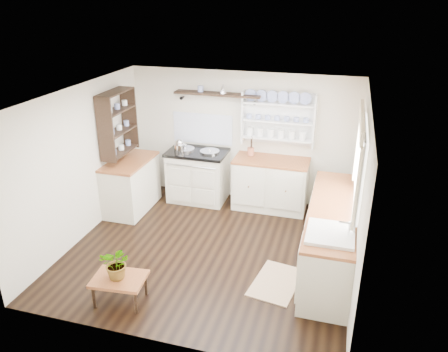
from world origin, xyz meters
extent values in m
cube|color=black|center=(0.00, 0.00, 0.00)|extent=(4.00, 3.80, 0.01)
cube|color=beige|center=(0.00, 1.90, 1.15)|extent=(4.00, 0.02, 2.30)
cube|color=beige|center=(2.00, 0.00, 1.15)|extent=(0.02, 3.80, 2.30)
cube|color=beige|center=(-2.00, 0.00, 1.15)|extent=(0.02, 3.80, 2.30)
cube|color=white|center=(0.00, 0.00, 2.30)|extent=(4.00, 3.80, 0.01)
cube|color=white|center=(1.96, 0.15, 1.50)|extent=(0.04, 1.40, 1.00)
cube|color=white|center=(1.94, 0.15, 1.50)|extent=(0.02, 1.50, 1.10)
cube|color=beige|center=(1.92, 0.15, 2.08)|extent=(0.04, 1.55, 0.18)
cube|color=beige|center=(-0.72, 1.57, 0.44)|extent=(1.00, 0.65, 0.88)
cube|color=black|center=(-0.72, 1.57, 0.91)|extent=(1.04, 0.69, 0.05)
cylinder|color=silver|center=(-0.95, 1.57, 0.95)|extent=(0.34, 0.34, 0.03)
cylinder|color=silver|center=(-0.49, 1.57, 0.95)|extent=(0.34, 0.34, 0.03)
cylinder|color=silver|center=(-0.72, 1.20, 0.78)|extent=(0.90, 0.02, 0.02)
cube|color=silver|center=(0.60, 1.60, 0.44)|extent=(1.25, 0.60, 0.88)
cube|color=brown|center=(0.60, 1.60, 0.88)|extent=(1.27, 0.63, 0.04)
cube|color=silver|center=(1.70, 0.10, 0.44)|extent=(0.60, 2.40, 0.88)
cube|color=brown|center=(1.70, 0.10, 0.88)|extent=(0.62, 2.43, 0.04)
cube|color=white|center=(1.70, -0.65, 0.80)|extent=(0.55, 0.60, 0.28)
cylinder|color=silver|center=(1.90, -0.65, 1.00)|extent=(0.02, 0.02, 0.22)
cube|color=silver|center=(-1.70, 0.90, 0.44)|extent=(0.60, 1.10, 0.88)
cube|color=brown|center=(-1.70, 0.90, 0.88)|extent=(0.62, 1.13, 0.04)
cube|color=white|center=(0.65, 1.88, 1.55)|extent=(1.20, 0.03, 0.90)
cube|color=white|center=(0.65, 1.79, 1.55)|extent=(1.20, 0.22, 0.02)
cylinder|color=navy|center=(0.65, 1.80, 1.82)|extent=(0.20, 0.02, 0.20)
cube|color=black|center=(-0.40, 1.77, 1.92)|extent=(1.50, 0.24, 0.04)
cone|color=black|center=(-1.05, 1.84, 1.81)|extent=(0.06, 0.20, 0.06)
cone|color=black|center=(0.25, 1.84, 1.81)|extent=(0.06, 0.20, 0.06)
cube|color=black|center=(-1.84, 0.90, 1.55)|extent=(0.28, 0.80, 1.05)
cylinder|color=#A0553A|center=(0.22, 1.68, 0.98)|extent=(0.12, 0.12, 0.13)
cube|color=brown|center=(-0.70, -1.40, 0.32)|extent=(0.67, 0.51, 0.04)
cylinder|color=black|center=(-0.95, -1.60, 0.15)|extent=(0.04, 0.04, 0.30)
cylinder|color=black|center=(-0.98, -1.25, 0.15)|extent=(0.04, 0.04, 0.30)
cylinder|color=black|center=(-0.42, -1.55, 0.15)|extent=(0.04, 0.04, 0.30)
cylinder|color=black|center=(-0.45, -1.20, 0.15)|extent=(0.04, 0.04, 0.30)
imported|color=#3F7233|center=(-0.70, -1.40, 0.55)|extent=(0.41, 0.36, 0.41)
cube|color=#947456|center=(1.08, -0.52, 0.01)|extent=(0.68, 0.93, 0.02)
camera|label=1|loc=(1.72, -5.24, 3.55)|focal=35.00mm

